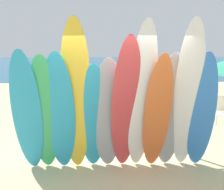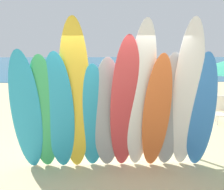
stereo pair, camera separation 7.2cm
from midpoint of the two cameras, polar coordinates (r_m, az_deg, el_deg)
The scene contains 18 objects.
ground at distance 19.32m, azimuth -2.07°, elevation 3.52°, with size 60.00×60.00×0.00m, color #D3BC8C.
ocean_water at distance 37.21m, azimuth -2.50°, elevation 6.87°, with size 60.00×40.00×0.02m, color #235B7F.
surfboard_rack at distance 5.48m, azimuth 0.19°, elevation -8.46°, with size 3.59×0.07×0.69m.
surfboard_teal_0 at distance 4.99m, azimuth -18.19°, elevation -3.76°, with size 0.54×0.06×2.35m, color #289EC6.
surfboard_green_1 at distance 4.98m, azimuth -14.76°, elevation -4.09°, with size 0.54×0.08×2.25m, color #38B266.
surfboard_teal_2 at distance 4.91m, azimuth -11.57°, elevation -3.90°, with size 0.56×0.06×2.30m, color #289EC6.
surfboard_yellow_3 at distance 4.80m, azimuth -8.22°, elevation -0.64°, with size 0.56×0.07×2.86m, color yellow.
surfboard_teal_4 at distance 4.97m, azimuth -4.43°, elevation -4.83°, with size 0.52×0.08×2.07m, color #289EC6.
surfboard_grey_5 at distance 4.94m, azimuth -1.24°, elevation -4.21°, with size 0.56×0.08×2.18m, color #999EA3.
surfboard_red_6 at distance 4.78m, azimuth 2.61°, elevation -2.43°, with size 0.53×0.07×2.61m, color #D13D42.
surfboard_white_7 at distance 4.78m, azimuth 5.96°, elevation -0.86°, with size 0.51×0.08×2.86m, color white.
surfboard_orange_8 at distance 4.90m, azimuth 9.32°, elevation -4.00°, with size 0.51×0.07×2.30m, color orange.
surfboard_grey_9 at distance 5.08m, azimuth 12.01°, elevation -3.54°, with size 0.56×0.07×2.27m, color #999EA3.
surfboard_white_10 at distance 5.01m, azimuth 15.58°, elevation -0.50°, with size 0.53×0.07×2.87m, color white.
surfboard_blue_11 at distance 5.20m, azimuth 18.29°, elevation -3.48°, with size 0.53×0.07×2.28m, color #337AD1.
beachgoer_photographing at distance 8.59m, azimuth -1.92°, elevation 1.03°, with size 0.54×0.38×1.60m.
beachgoer_strolling at distance 13.25m, azimuth 9.23°, elevation 4.03°, with size 0.50×0.37×1.52m.
beach_chair_red at distance 8.86m, azimuth 22.49°, elevation -2.70°, with size 0.66×0.76×0.84m.
Camera 1 is at (-0.32, -5.17, 2.33)m, focal length 42.58 mm.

